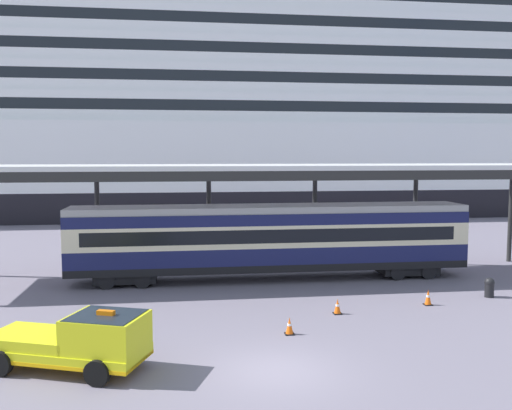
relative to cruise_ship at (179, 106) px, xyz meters
The scene contains 9 objects.
ground_plane 53.09m from the cruise_ship, 86.60° to the right, with size 400.00×400.00×0.00m, color slate.
cruise_ship is the anchor object (origin of this frame).
platform_canopy 38.99m from the cruise_ship, 82.57° to the right, with size 38.63×5.88×6.31m.
train_carriage 40.22m from the cruise_ship, 82.66° to the right, with size 21.63×2.81×4.11m.
service_truck 51.99m from the cruise_ship, 93.57° to the right, with size 5.58×3.74×2.02m.
traffic_cone_near 47.74m from the cruise_ship, 75.83° to the right, with size 0.36×0.36×0.73m.
traffic_cone_mid 47.67m from the cruise_ship, 81.55° to the right, with size 0.36×0.36×0.67m.
traffic_cone_far 49.70m from the cruise_ship, 85.03° to the right, with size 0.36×0.36×0.66m.
quay_bollard 47.79m from the cruise_ship, 71.26° to the right, with size 0.48×0.48×0.96m.
Camera 1 is at (-2.98, -17.02, 6.92)m, focal length 39.13 mm.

